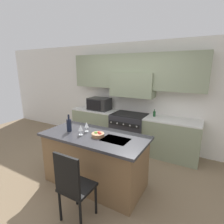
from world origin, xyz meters
name	(u,v)px	position (x,y,z in m)	size (l,w,h in m)	color
ground_plane	(94,179)	(0.00, 0.00, 0.00)	(10.00, 10.00, 0.00)	#7A664C
back_cabinetry	(135,87)	(0.00, 1.87, 1.59)	(10.00, 0.46, 2.70)	silver
back_counter	(130,131)	(0.00, 1.62, 0.46)	(3.38, 0.62, 0.92)	gray
range_stove	(129,131)	(0.00, 1.60, 0.46)	(0.88, 0.70, 0.92)	#2D2D33
microwave	(99,104)	(-0.94, 1.61, 1.08)	(0.59, 0.43, 0.33)	black
kitchen_island	(95,159)	(0.08, -0.07, 0.47)	(1.85, 0.88, 0.94)	brown
island_chair	(73,184)	(0.31, -0.90, 0.58)	(0.42, 0.40, 1.04)	black
wine_bottle	(69,125)	(-0.42, -0.15, 1.06)	(0.09, 0.09, 0.31)	black
wine_glass_near	(81,128)	(-0.13, -0.19, 1.06)	(0.08, 0.08, 0.18)	white
wine_glass_far	(87,125)	(-0.14, 0.00, 1.06)	(0.08, 0.08, 0.18)	white
fruit_bowl	(98,135)	(0.18, -0.10, 0.98)	(0.21, 0.21, 0.08)	#996B47
oil_bottle_on_counter	(154,114)	(0.61, 1.69, 0.98)	(0.06, 0.06, 0.17)	#194723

